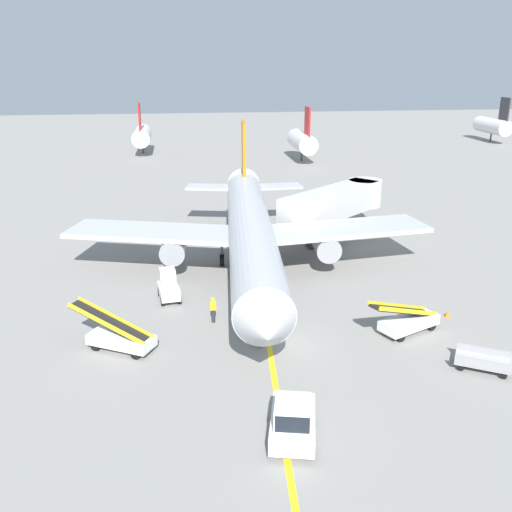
# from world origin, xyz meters

# --- Properties ---
(ground_plane) EXTENTS (300.00, 300.00, 0.00)m
(ground_plane) POSITION_xyz_m (0.00, 0.00, 0.00)
(ground_plane) COLOR gray
(taxi_line_yellow) EXTENTS (6.80, 79.76, 0.01)m
(taxi_line_yellow) POSITION_xyz_m (-0.45, 5.00, 0.00)
(taxi_line_yellow) COLOR yellow
(taxi_line_yellow) RESTS_ON ground
(airliner) EXTENTS (28.52, 35.34, 10.10)m
(airliner) POSITION_xyz_m (-0.41, 12.02, 3.42)
(airliner) COLOR #B2B5BA
(airliner) RESTS_ON ground
(jet_bridge) EXTENTS (11.33, 10.20, 4.85)m
(jet_bridge) POSITION_xyz_m (8.60, 19.24, 3.54)
(jet_bridge) COLOR beige
(jet_bridge) RESTS_ON ground
(pushback_tug) EXTENTS (2.67, 3.94, 2.20)m
(pushback_tug) POSITION_xyz_m (-1.21, -8.58, 0.99)
(pushback_tug) COLOR silver
(pushback_tug) RESTS_ON ground
(baggage_tug_near_wing) EXTENTS (1.63, 2.56, 2.10)m
(baggage_tug_near_wing) POSITION_xyz_m (-6.64, 7.51, 0.93)
(baggage_tug_near_wing) COLOR silver
(baggage_tug_near_wing) RESTS_ON ground
(belt_loader_forward_hold) EXTENTS (4.98, 3.51, 2.59)m
(belt_loader_forward_hold) POSITION_xyz_m (-9.34, 0.72, 0.78)
(belt_loader_forward_hold) COLOR silver
(belt_loader_forward_hold) RESTS_ON ground
(belt_loader_aft_hold) EXTENTS (5.06, 3.25, 2.59)m
(belt_loader_aft_hold) POSITION_xyz_m (7.68, 0.51, 0.78)
(belt_loader_aft_hold) COLOR silver
(belt_loader_aft_hold) RESTS_ON ground
(baggage_cart_loaded) EXTENTS (3.64, 2.77, 0.94)m
(baggage_cart_loaded) POSITION_xyz_m (9.98, -4.18, 0.47)
(baggage_cart_loaded) COLOR #A5A5A8
(baggage_cart_loaded) RESTS_ON ground
(ground_crew_marshaller) EXTENTS (0.36, 0.24, 1.70)m
(ground_crew_marshaller) POSITION_xyz_m (-3.85, 3.46, 0.91)
(ground_crew_marshaller) COLOR #26262D
(ground_crew_marshaller) RESTS_ON ground
(safety_cone_nose_left) EXTENTS (0.36, 0.36, 0.44)m
(safety_cone_nose_left) POSITION_xyz_m (11.07, 2.19, 0.22)
(safety_cone_nose_left) COLOR orange
(safety_cone_nose_left) RESTS_ON ground
(safety_cone_nose_right) EXTENTS (0.36, 0.36, 0.44)m
(safety_cone_nose_right) POSITION_xyz_m (-0.57, 0.40, 0.22)
(safety_cone_nose_right) COLOR orange
(safety_cone_nose_right) RESTS_ON ground
(distant_aircraft_mid_left) EXTENTS (3.00, 10.10, 8.80)m
(distant_aircraft_mid_left) POSITION_xyz_m (-11.70, 72.02, 3.22)
(distant_aircraft_mid_left) COLOR silver
(distant_aircraft_mid_left) RESTS_ON ground
(distant_aircraft_mid_right) EXTENTS (3.00, 10.10, 8.80)m
(distant_aircraft_mid_right) POSITION_xyz_m (14.27, 60.99, 3.22)
(distant_aircraft_mid_right) COLOR silver
(distant_aircraft_mid_right) RESTS_ON ground
(distant_aircraft_far_right) EXTENTS (3.00, 10.10, 8.80)m
(distant_aircraft_far_right) POSITION_xyz_m (56.58, 77.71, 3.22)
(distant_aircraft_far_right) COLOR silver
(distant_aircraft_far_right) RESTS_ON ground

